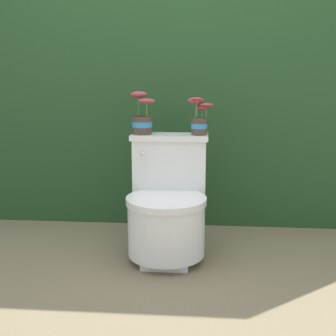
# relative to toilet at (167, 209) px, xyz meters

# --- Properties ---
(ground_plane) EXTENTS (12.00, 12.00, 0.00)m
(ground_plane) POSITION_rel_toilet_xyz_m (-0.03, -0.10, -0.28)
(ground_plane) COLOR #75664C
(hedge_backdrop) EXTENTS (3.72, 1.06, 1.71)m
(hedge_backdrop) POSITION_rel_toilet_xyz_m (-0.03, 1.08, 0.58)
(hedge_backdrop) COLOR #234723
(hedge_backdrop) RESTS_ON ground
(toilet) EXTENTS (0.44, 0.53, 0.68)m
(toilet) POSITION_rel_toilet_xyz_m (0.00, 0.00, 0.00)
(toilet) COLOR white
(toilet) RESTS_ON ground
(potted_plant_left) EXTENTS (0.15, 0.12, 0.24)m
(potted_plant_left) POSITION_rel_toilet_xyz_m (-0.16, 0.16, 0.48)
(potted_plant_left) COLOR #47382D
(potted_plant_left) RESTS_ON toilet
(potted_plant_midleft) EXTENTS (0.15, 0.10, 0.21)m
(potted_plant_midleft) POSITION_rel_toilet_xyz_m (0.17, 0.16, 0.49)
(potted_plant_midleft) COLOR #47382D
(potted_plant_midleft) RESTS_ON toilet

